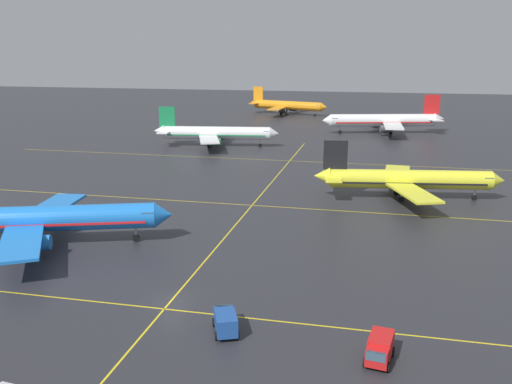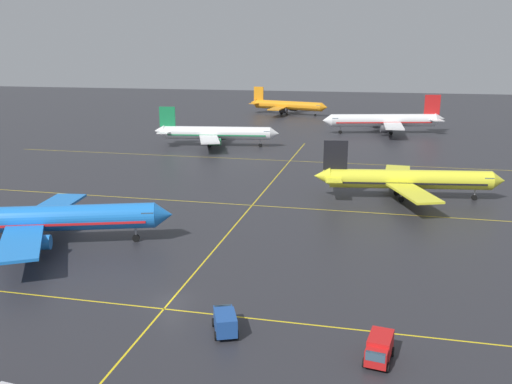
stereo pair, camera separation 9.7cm
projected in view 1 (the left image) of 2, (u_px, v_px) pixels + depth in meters
ground_plane at (171, 300)px, 57.65m from camera, size 600.00×600.00×0.00m
airliner_front_gate at (41, 219)px, 73.12m from camera, size 33.44×28.61×10.68m
airliner_second_row at (407, 180)px, 96.00m from camera, size 32.98×28.15×10.26m
airliner_third_row at (215, 133)px, 148.48m from camera, size 34.20×29.23×10.64m
airliner_far_left_stand at (384, 120)px, 171.20m from camera, size 38.07×32.41×11.98m
airliner_far_right_stand at (287, 105)px, 221.71m from camera, size 33.85×28.87×10.70m
taxiway_markings at (252, 205)px, 92.86m from camera, size 142.53×129.68×0.01m
service_truck_red_van at (380, 348)px, 46.20m from camera, size 2.66×4.35×2.10m
service_truck_catering at (225, 321)px, 50.89m from camera, size 3.32×4.49×2.10m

